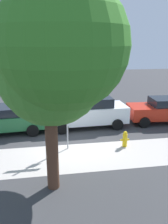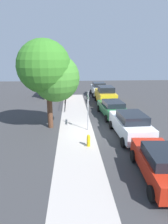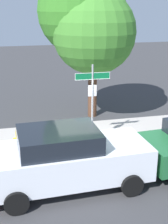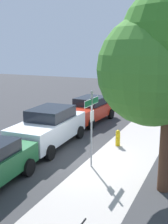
# 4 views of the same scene
# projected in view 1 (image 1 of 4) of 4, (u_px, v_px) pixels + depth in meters

# --- Properties ---
(ground_plane) EXTENTS (60.00, 60.00, 0.00)m
(ground_plane) POSITION_uv_depth(u_px,v_px,m) (72.00, 144.00, 11.26)
(ground_plane) COLOR #38383A
(sidewalk_strip) EXTENTS (24.00, 2.60, 0.00)m
(sidewalk_strip) POSITION_uv_depth(u_px,v_px,m) (28.00, 161.00, 9.73)
(sidewalk_strip) COLOR #B1A8A3
(sidewalk_strip) RESTS_ON ground_plane
(street_sign) EXTENTS (1.29, 0.07, 3.02)m
(street_sign) POSITION_uv_depth(u_px,v_px,m) (67.00, 108.00, 10.24)
(street_sign) COLOR #9EA0A5
(street_sign) RESTS_ON ground_plane
(shade_tree) EXTENTS (4.04, 4.44, 6.68)m
(shade_tree) POSITION_uv_depth(u_px,v_px,m) (58.00, 58.00, 6.85)
(shade_tree) COLOR #523323
(shade_tree) RESTS_ON ground_plane
(car_red) EXTENTS (4.37, 2.18, 1.55)m
(car_red) POSITION_uv_depth(u_px,v_px,m) (164.00, 110.00, 14.21)
(car_red) COLOR red
(car_red) RESTS_ON ground_plane
(car_white) EXTENTS (4.67, 2.23, 1.79)m
(car_white) POSITION_uv_depth(u_px,v_px,m) (88.00, 112.00, 13.47)
(car_white) COLOR white
(car_white) RESTS_ON ground_plane
(car_green) EXTENTS (4.81, 2.35, 1.50)m
(car_green) POSITION_uv_depth(u_px,v_px,m) (3.00, 119.00, 12.55)
(car_green) COLOR #226636
(car_green) RESTS_ON ground_plane
(fire_hydrant) EXTENTS (0.42, 0.22, 0.78)m
(fire_hydrant) POSITION_uv_depth(u_px,v_px,m) (125.00, 139.00, 10.96)
(fire_hydrant) COLOR yellow
(fire_hydrant) RESTS_ON ground_plane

